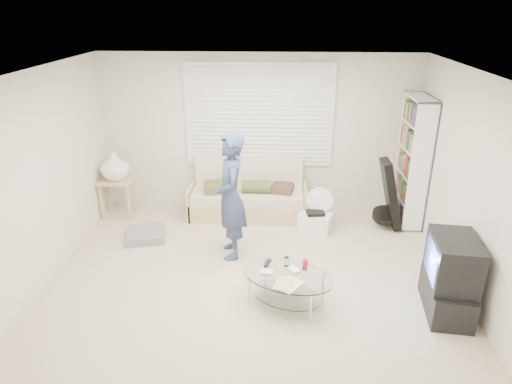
# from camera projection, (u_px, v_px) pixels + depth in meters

# --- Properties ---
(ground) EXTENTS (5.00, 5.00, 0.00)m
(ground) POSITION_uv_depth(u_px,v_px,m) (251.00, 278.00, 5.68)
(ground) COLOR #BAA991
(ground) RESTS_ON ground
(room_shell) EXTENTS (5.02, 4.52, 2.51)m
(room_shell) POSITION_uv_depth(u_px,v_px,m) (253.00, 142.00, 5.50)
(room_shell) COLOR silver
(room_shell) RESTS_ON ground
(window_blinds) EXTENTS (2.32, 0.08, 1.62)m
(window_blinds) POSITION_uv_depth(u_px,v_px,m) (259.00, 115.00, 7.11)
(window_blinds) COLOR silver
(window_blinds) RESTS_ON ground
(futon_sofa) EXTENTS (1.86, 0.75, 0.91)m
(futon_sofa) POSITION_uv_depth(u_px,v_px,m) (248.00, 197.00, 7.30)
(futon_sofa) COLOR tan
(futon_sofa) RESTS_ON ground
(grey_floor_pillow) EXTENTS (0.65, 0.65, 0.12)m
(grey_floor_pillow) POSITION_uv_depth(u_px,v_px,m) (146.00, 234.00, 6.63)
(grey_floor_pillow) COLOR slate
(grey_floor_pillow) RESTS_ON ground
(side_table) EXTENTS (0.55, 0.44, 1.08)m
(side_table) POSITION_uv_depth(u_px,v_px,m) (115.00, 168.00, 7.08)
(side_table) COLOR tan
(side_table) RESTS_ON ground
(bookshelf) EXTENTS (0.31, 0.82, 1.95)m
(bookshelf) POSITION_uv_depth(u_px,v_px,m) (412.00, 162.00, 6.83)
(bookshelf) COLOR white
(bookshelf) RESTS_ON ground
(guitar_case) EXTENTS (0.42, 0.40, 1.06)m
(guitar_case) POSITION_uv_depth(u_px,v_px,m) (389.00, 199.00, 6.79)
(guitar_case) COLOR black
(guitar_case) RESTS_ON ground
(floor_fan) EXTENTS (0.40, 0.26, 0.66)m
(floor_fan) POSITION_uv_depth(u_px,v_px,m) (319.00, 204.00, 6.85)
(floor_fan) COLOR white
(floor_fan) RESTS_ON ground
(storage_bin) EXTENTS (0.54, 0.45, 0.33)m
(storage_bin) POSITION_uv_depth(u_px,v_px,m) (315.00, 222.00, 6.80)
(storage_bin) COLOR white
(storage_bin) RESTS_ON ground
(tv_unit) EXTENTS (0.53, 0.87, 0.90)m
(tv_unit) POSITION_uv_depth(u_px,v_px,m) (450.00, 277.00, 4.93)
(tv_unit) COLOR black
(tv_unit) RESTS_ON ground
(coffee_table) EXTENTS (1.23, 1.02, 0.51)m
(coffee_table) POSITION_uv_depth(u_px,v_px,m) (287.00, 280.00, 5.09)
(coffee_table) COLOR silver
(coffee_table) RESTS_ON ground
(standing_person) EXTENTS (0.52, 0.69, 1.70)m
(standing_person) POSITION_uv_depth(u_px,v_px,m) (231.00, 197.00, 5.91)
(standing_person) COLOR navy
(standing_person) RESTS_ON ground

